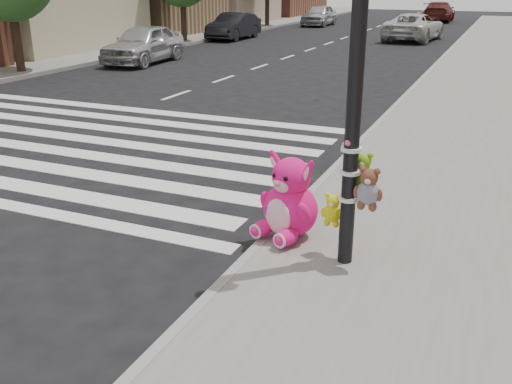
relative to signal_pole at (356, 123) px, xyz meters
The scene contains 12 objects.
ground 3.63m from the signal_pole, 145.35° to the right, with size 120.00×120.00×0.00m, color black.
sidewalk_far 24.36m from the signal_pole, 131.57° to the left, with size 6.00×80.00×0.14m, color slate.
curb_edge 8.42m from the signal_pole, 97.51° to the left, with size 0.12×80.00×0.15m, color gray.
crosswalk 8.07m from the signal_pole, 154.62° to the left, with size 11.00×6.00×0.01m, color silver, non-canonical shape.
signal_pole is the anchor object (origin of this frame).
pink_bunny 1.46m from the signal_pole, 157.26° to the left, with size 0.86×0.93×1.06m.
red_teddy 1.74m from the signal_pole, 152.32° to the left, with size 0.14×0.10×0.21m, color #A21011, non-canonical shape.
car_silver_far 17.76m from the signal_pole, 131.08° to the left, with size 1.73×4.29×1.46m, color silver.
car_dark_far 26.24m from the signal_pole, 118.30° to the left, with size 1.47×4.21×1.39m, color black.
car_white_near 26.50m from the signal_pole, 97.41° to the left, with size 2.32×5.02×1.40m, color silver.
car_maroon_near 41.47m from the signal_pole, 95.44° to the left, with size 2.06×5.06×1.47m, color #561B18.
car_silver_deep 35.67m from the signal_pole, 108.06° to the left, with size 1.69×4.20×1.43m, color #B9BABF.
Camera 1 is at (3.96, -3.83, 3.11)m, focal length 40.00 mm.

